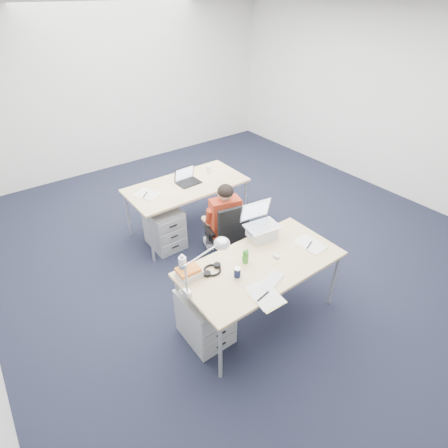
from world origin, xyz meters
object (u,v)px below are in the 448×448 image
at_px(computer_mouse, 276,256).
at_px(water_bottle, 183,265).
at_px(desk_lamp, 200,268).
at_px(desk_far, 187,187).
at_px(seated_person, 221,221).
at_px(drawer_pedestal_near, 205,317).
at_px(bear_figurine, 246,256).
at_px(desk_near, 261,266).
at_px(office_chair, 227,248).
at_px(can_koozie, 237,272).
at_px(silver_laptop, 262,223).
at_px(book_stack, 189,273).
at_px(drawer_pedestal_far, 165,228).
at_px(headphones, 212,270).
at_px(sunglasses, 274,236).
at_px(cordless_phone, 183,267).
at_px(far_cup, 208,170).
at_px(wireless_keyboard, 271,281).
at_px(dark_laptop, 189,176).

xyz_separation_m(computer_mouse, water_bottle, (-0.86, 0.32, 0.10)).
bearing_deg(desk_lamp, desk_far, 44.78).
height_order(seated_person, drawer_pedestal_near, seated_person).
relative_size(desk_far, bear_figurine, 10.46).
xyz_separation_m(desk_near, office_chair, (0.23, 0.86, -0.42)).
relative_size(desk_far, can_koozie, 15.89).
xyz_separation_m(silver_laptop, book_stack, (-0.94, -0.06, -0.13)).
xyz_separation_m(drawer_pedestal_far, bear_figurine, (0.07, -1.59, 0.53)).
xyz_separation_m(desk_near, book_stack, (-0.66, 0.25, 0.10)).
bearing_deg(water_bottle, desk_near, -23.48).
height_order(headphones, can_koozie, can_koozie).
bearing_deg(bear_figurine, sunglasses, 35.96).
relative_size(office_chair, desk_lamp, 1.97).
height_order(silver_laptop, cordless_phone, silver_laptop).
xyz_separation_m(office_chair, drawer_pedestal_far, (-0.42, 0.82, 0.01)).
bearing_deg(desk_near, far_cup, 69.89).
bearing_deg(can_koozie, far_cup, 62.40).
height_order(drawer_pedestal_near, desk_lamp, desk_lamp).
bearing_deg(far_cup, computer_mouse, -105.32).
height_order(drawer_pedestal_near, silver_laptop, silver_laptop).
bearing_deg(desk_near, book_stack, 159.28).
bearing_deg(water_bottle, far_cup, 49.31).
bearing_deg(book_stack, headphones, -16.90).
xyz_separation_m(wireless_keyboard, headphones, (-0.34, 0.44, 0.01)).
relative_size(can_koozie, sunglasses, 1.09).
xyz_separation_m(computer_mouse, desk_lamp, (-0.83, 0.08, 0.22)).
height_order(computer_mouse, sunglasses, computer_mouse).
bearing_deg(headphones, desk_far, 50.63).
height_order(water_bottle, far_cup, water_bottle).
xyz_separation_m(drawer_pedestal_near, cordless_phone, (-0.09, 0.20, 0.54)).
bearing_deg(computer_mouse, drawer_pedestal_far, 101.48).
bearing_deg(desk_lamp, bear_figurine, -12.84).
xyz_separation_m(desk_far, drawer_pedestal_near, (-0.87, -1.71, -0.41)).
height_order(desk_far, water_bottle, water_bottle).
height_order(seated_person, bear_figurine, seated_person).
relative_size(silver_laptop, dark_laptop, 1.21).
bearing_deg(desk_far, sunglasses, -85.78).
relative_size(wireless_keyboard, desk_lamp, 0.62).
bearing_deg(drawer_pedestal_near, can_koozie, -22.00).
relative_size(desk_near, headphones, 7.34).
height_order(computer_mouse, headphones, headphones).
bearing_deg(can_koozie, seated_person, 60.86).
height_order(drawer_pedestal_near, drawer_pedestal_far, same).
distance_m(drawer_pedestal_far, sunglasses, 1.63).
bearing_deg(dark_laptop, bear_figurine, -106.73).
bearing_deg(bear_figurine, drawer_pedestal_far, 113.36).
distance_m(seated_person, book_stack, 1.23).
bearing_deg(book_stack, drawer_pedestal_far, 71.66).
relative_size(drawer_pedestal_near, dark_laptop, 1.81).
relative_size(wireless_keyboard, dark_laptop, 0.96).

